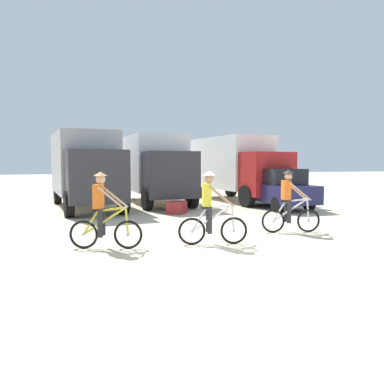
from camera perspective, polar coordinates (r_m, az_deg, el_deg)
name	(u,v)px	position (r m, az deg, el deg)	size (l,w,h in m)	color
ground_plane	(245,255)	(8.48, 7.96, -9.41)	(120.00, 120.00, 0.00)	beige
box_truck_grey_hauler	(85,166)	(17.38, -15.86, 3.82)	(3.23, 7.00, 3.35)	#9E9EA3
box_truck_avon_van	(153,165)	(18.90, -5.86, 4.01)	(2.87, 6.91, 3.35)	white
box_truck_white_box	(236,165)	(20.02, 6.64, 4.03)	(3.20, 6.99, 3.35)	white
sedan_parked	(277,188)	(17.12, 12.77, 0.55)	(1.95, 4.28, 1.76)	#1E1E4C
cyclist_orange_shirt	(103,213)	(9.06, -13.33, -3.14)	(1.67, 0.68, 1.82)	black
cyclist_cowboy_hat	(211,211)	(9.28, 2.84, -2.85)	(1.71, 0.55, 1.82)	black
cyclist_near_camera	(289,204)	(11.22, 14.50, -1.71)	(1.71, 0.57, 1.82)	black
supply_crate	(177,208)	(14.93, -2.33, -2.36)	(0.63, 0.68, 0.49)	#9E2D2D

